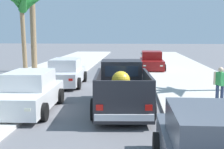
# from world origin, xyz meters

# --- Properties ---
(sidewalk_left) EXTENTS (5.18, 60.00, 0.12)m
(sidewalk_left) POSITION_xyz_m (-4.99, 12.00, 0.06)
(sidewalk_left) COLOR beige
(sidewalk_left) RESTS_ON ground
(sidewalk_right) EXTENTS (5.18, 60.00, 0.12)m
(sidewalk_right) POSITION_xyz_m (4.99, 12.00, 0.06)
(sidewalk_right) COLOR beige
(sidewalk_right) RESTS_ON ground
(curb_left) EXTENTS (0.16, 60.00, 0.10)m
(curb_left) POSITION_xyz_m (-3.79, 12.00, 0.05)
(curb_left) COLOR silver
(curb_left) RESTS_ON ground
(curb_right) EXTENTS (0.16, 60.00, 0.10)m
(curb_right) POSITION_xyz_m (3.79, 12.00, 0.05)
(curb_right) COLOR silver
(curb_right) RESTS_ON ground
(pickup_truck) EXTENTS (2.46, 5.32, 1.80)m
(pickup_truck) POSITION_xyz_m (0.81, 7.60, 0.78)
(pickup_truck) COLOR #28282D
(pickup_truck) RESTS_ON ground
(car_right_near) EXTENTS (2.14, 4.31, 1.54)m
(car_right_near) POSITION_xyz_m (-2.62, 12.70, 0.71)
(car_right_near) COLOR silver
(car_right_near) RESTS_ON ground
(car_left_mid) EXTENTS (2.13, 4.30, 1.54)m
(car_left_mid) POSITION_xyz_m (-2.71, 6.96, 0.71)
(car_left_mid) COLOR silver
(car_left_mid) RESTS_ON ground
(car_right_mid) EXTENTS (2.02, 4.26, 1.54)m
(car_right_mid) POSITION_xyz_m (2.67, 19.99, 0.71)
(car_right_mid) COLOR maroon
(car_right_mid) RESTS_ON ground
(palm_tree_right_back) EXTENTS (3.36, 3.97, 5.85)m
(palm_tree_right_back) POSITION_xyz_m (-6.06, 15.54, 4.92)
(palm_tree_right_back) COLOR #846B4C
(palm_tree_right_back) RESTS_ON ground
(pedestrian) EXTENTS (0.57, 0.43, 1.59)m
(pedestrian) POSITION_xyz_m (4.89, 8.56, 0.91)
(pedestrian) COLOR navy
(pedestrian) RESTS_ON ground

